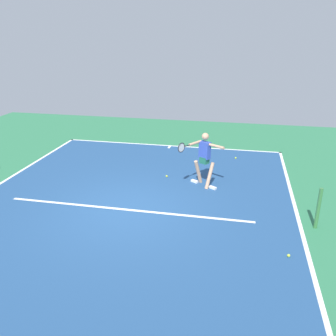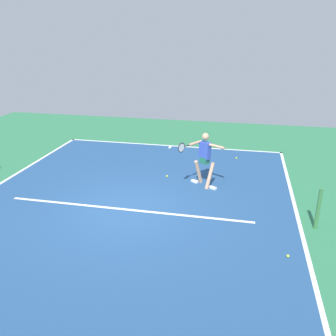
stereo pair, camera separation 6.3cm
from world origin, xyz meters
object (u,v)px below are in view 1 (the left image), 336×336
tennis_player (204,156)px  tennis_ball_near_service_line (167,176)px  tennis_ball_near_player (236,158)px  tennis_ball_by_sideline (289,256)px  net_post (318,208)px

tennis_player → tennis_ball_near_service_line: bearing=11.7°
tennis_ball_near_player → tennis_ball_by_sideline: (-1.31, 6.27, 0.00)m
net_post → tennis_ball_near_service_line: (4.30, -2.49, -0.50)m
tennis_ball_near_service_line → net_post: bearing=149.9°
tennis_ball_near_player → tennis_ball_near_service_line: same height
tennis_ball_near_service_line → tennis_ball_by_sideline: (-3.52, 3.91, 0.00)m
net_post → tennis_ball_near_player: 5.30m
tennis_ball_by_sideline → tennis_player: bearing=-56.8°
tennis_ball_by_sideline → tennis_ball_near_player: bearing=-78.2°
tennis_player → tennis_ball_near_service_line: tennis_player is taller
tennis_ball_near_service_line → tennis_ball_by_sideline: 5.26m
tennis_player → tennis_ball_near_service_line: 1.65m
tennis_player → tennis_ball_near_player: 3.13m
net_post → tennis_ball_by_sideline: (0.78, 1.42, -0.50)m
net_post → tennis_ball_near_service_line: net_post is taller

